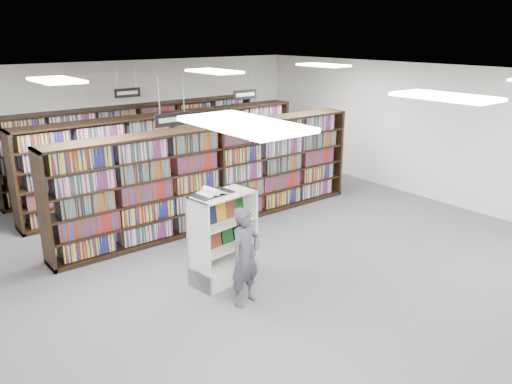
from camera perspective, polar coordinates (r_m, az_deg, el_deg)
floor at (r=9.24m, az=2.58°, el=-7.10°), size 12.00×12.00×0.00m
ceiling at (r=8.41m, az=2.89°, el=13.08°), size 10.00×12.00×0.10m
wall_back at (r=13.69m, az=-14.00°, el=7.69°), size 10.00×0.10×3.20m
wall_right at (r=12.46m, az=20.56°, el=6.11°), size 0.10×12.00×3.20m
bookshelf_row_near at (r=10.38m, az=-4.53°, el=1.88°), size 7.00×0.60×2.10m
bookshelf_row_mid at (r=12.04m, az=-9.83°, el=3.93°), size 7.00×0.60×2.10m
bookshelf_row_far at (r=13.53m, az=-13.30°, el=5.24°), size 7.00×0.60×2.10m
aisle_sign_left at (r=8.46m, az=-9.52°, el=8.32°), size 0.65×0.02×0.80m
aisle_sign_right at (r=11.74m, az=-1.26°, el=11.18°), size 0.65×0.02×0.80m
aisle_sign_center at (r=12.46m, az=-14.50°, el=11.02°), size 0.65×0.02×0.80m
troffer_front_left at (r=4.22m, az=-1.39°, el=7.76°), size 0.60×1.20×0.04m
troffer_front_center at (r=6.46m, az=20.83°, el=10.15°), size 0.60×1.20×0.04m
troffer_back_left at (r=8.73m, az=-21.86°, el=11.77°), size 0.60×1.20×0.04m
troffer_back_center at (r=10.00m, az=-4.83°, el=13.58°), size 0.60×1.20×0.04m
troffer_back_right at (r=11.92m, az=7.68°, el=14.17°), size 0.60×1.20×0.04m
endcap_display at (r=8.19m, az=-3.91°, el=-6.74°), size 1.13×0.67×1.49m
open_book at (r=7.77m, az=-5.05°, el=-0.03°), size 0.68×0.45×0.13m
shopper at (r=7.36m, az=-1.21°, el=-7.42°), size 0.61×0.47×1.51m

